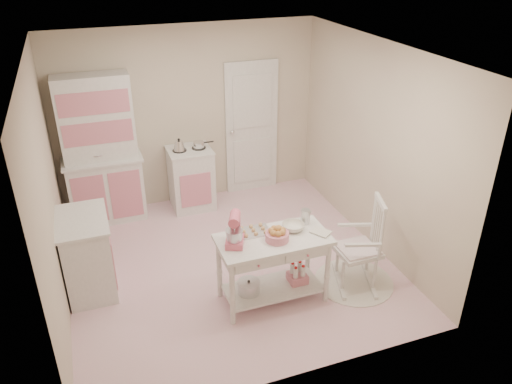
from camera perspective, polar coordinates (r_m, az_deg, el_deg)
The scene contains 14 objects.
room_shell at distance 5.49m, azimuth -3.41°, elevation 5.99°, with size 3.84×3.84×2.62m.
door at distance 7.65m, azimuth -0.51°, elevation 7.32°, with size 0.82×0.05×2.04m, color silver.
hutch at distance 7.07m, azimuth -17.32°, elevation 4.47°, with size 1.06×0.50×2.08m, color silver.
stove at distance 7.38m, azimuth -7.42°, elevation 1.57°, with size 0.62×0.57×0.92m, color silver.
base_cabinet at distance 5.93m, azimuth -18.69°, elevation -6.76°, with size 0.54×0.84×0.92m, color silver.
lace_rug at distance 6.08m, azimuth 11.11°, elevation -10.01°, with size 0.92×0.92×0.01m, color white.
rocking_chair at distance 5.77m, azimuth 11.59°, elevation -5.71°, with size 0.48×0.72×1.10m, color silver.
work_table at distance 5.50m, azimuth 1.94°, elevation -8.78°, with size 1.20×0.60×0.80m, color silver.
stand_mixer at distance 5.08m, azimuth -2.46°, elevation -4.41°, with size 0.20×0.28×0.34m, color #E5607D.
cookie_tray at distance 5.37m, azimuth -0.19°, elevation -4.52°, with size 0.34×0.24×0.02m, color silver.
bread_basket at distance 5.22m, azimuth 2.43°, elevation -5.09°, with size 0.25×0.25×0.09m, color #D2798B.
mixing_bowl at distance 5.41m, azimuth 4.27°, elevation -3.98°, with size 0.24×0.24×0.08m, color silver.
metal_pitcher at distance 5.51m, azimuth 5.67°, elevation -2.82°, with size 0.10×0.10×0.17m, color silver.
recipe_book at distance 5.34m, azimuth 7.00°, elevation -4.91°, with size 0.15×0.20×0.02m, color silver.
Camera 1 is at (-1.43, -4.91, 3.65)m, focal length 35.00 mm.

